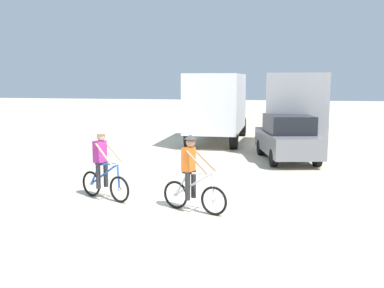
{
  "coord_description": "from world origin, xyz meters",
  "views": [
    {
      "loc": [
        2.68,
        -9.7,
        3.07
      ],
      "look_at": [
        -0.12,
        3.93,
        1.1
      ],
      "focal_mm": 42.44,
      "sensor_mm": 36.0,
      "label": 1
    }
  ],
  "objects_px": {
    "box_truck_avon_van": "(218,104)",
    "cyclist_cowboy_hat": "(192,176)",
    "cyclist_orange_shirt": "(103,167)",
    "sedan_parked": "(287,138)",
    "box_truck_grey_hauler": "(300,107)"
  },
  "relations": [
    {
      "from": "sedan_parked",
      "to": "cyclist_orange_shirt",
      "type": "relative_size",
      "value": 2.47
    },
    {
      "from": "box_truck_grey_hauler",
      "to": "sedan_parked",
      "type": "distance_m",
      "value": 3.72
    },
    {
      "from": "cyclist_cowboy_hat",
      "to": "box_truck_avon_van",
      "type": "bearing_deg",
      "value": 95.56
    },
    {
      "from": "sedan_parked",
      "to": "cyclist_orange_shirt",
      "type": "distance_m",
      "value": 8.23
    },
    {
      "from": "sedan_parked",
      "to": "cyclist_orange_shirt",
      "type": "xyz_separation_m",
      "value": [
        -4.68,
        -6.77,
        -0.04
      ]
    },
    {
      "from": "box_truck_avon_van",
      "to": "cyclist_cowboy_hat",
      "type": "distance_m",
      "value": 12.26
    },
    {
      "from": "cyclist_orange_shirt",
      "to": "cyclist_cowboy_hat",
      "type": "xyz_separation_m",
      "value": [
        2.48,
        -0.64,
        0.0
      ]
    },
    {
      "from": "box_truck_avon_van",
      "to": "sedan_parked",
      "type": "xyz_separation_m",
      "value": [
        3.38,
        -4.75,
        -0.99
      ]
    },
    {
      "from": "sedan_parked",
      "to": "cyclist_cowboy_hat",
      "type": "xyz_separation_m",
      "value": [
        -2.2,
        -7.41,
        -0.04
      ]
    },
    {
      "from": "box_truck_avon_van",
      "to": "sedan_parked",
      "type": "relative_size",
      "value": 1.51
    },
    {
      "from": "box_truck_grey_hauler",
      "to": "sedan_parked",
      "type": "bearing_deg",
      "value": -98.52
    },
    {
      "from": "box_truck_avon_van",
      "to": "cyclist_orange_shirt",
      "type": "relative_size",
      "value": 3.73
    },
    {
      "from": "box_truck_avon_van",
      "to": "cyclist_orange_shirt",
      "type": "height_order",
      "value": "box_truck_avon_van"
    },
    {
      "from": "box_truck_avon_van",
      "to": "cyclist_orange_shirt",
      "type": "bearing_deg",
      "value": -96.43
    },
    {
      "from": "cyclist_orange_shirt",
      "to": "cyclist_cowboy_hat",
      "type": "relative_size",
      "value": 1.0
    }
  ]
}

